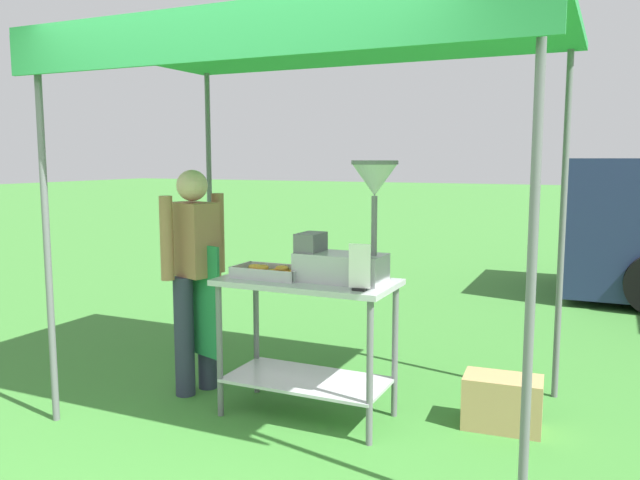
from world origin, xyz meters
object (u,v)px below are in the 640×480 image
(donut_fryer, at_px, (350,237))
(supply_crate, at_px, (502,402))
(donut_tray, at_px, (270,273))
(vendor, at_px, (195,269))
(stall_canopy, at_px, (313,51))
(menu_sign, at_px, (360,270))
(donut_cart, at_px, (307,319))

(donut_fryer, distance_m, supply_crate, 1.42)
(donut_tray, distance_m, vendor, 0.67)
(stall_canopy, distance_m, vendor, 1.73)
(menu_sign, bearing_deg, donut_fryer, 125.36)
(stall_canopy, xyz_separation_m, menu_sign, (0.43, -0.28, -1.33))
(donut_cart, relative_size, vendor, 0.71)
(menu_sign, bearing_deg, stall_canopy, 146.80)
(supply_crate, bearing_deg, vendor, -172.61)
(menu_sign, height_order, supply_crate, menu_sign)
(donut_tray, xyz_separation_m, menu_sign, (0.69, -0.17, 0.09))
(vendor, bearing_deg, menu_sign, -10.56)
(donut_tray, bearing_deg, vendor, 172.51)
(donut_tray, bearing_deg, supply_crate, 13.96)
(stall_canopy, relative_size, donut_fryer, 4.09)
(stall_canopy, height_order, donut_fryer, stall_canopy)
(stall_canopy, relative_size, menu_sign, 11.20)
(donut_cart, xyz_separation_m, vendor, (-0.92, 0.07, 0.25))
(donut_tray, distance_m, donut_fryer, 0.60)
(donut_tray, xyz_separation_m, donut_fryer, (0.54, 0.05, 0.26))
(menu_sign, relative_size, supply_crate, 0.56)
(donut_fryer, bearing_deg, supply_crate, 19.01)
(donut_cart, bearing_deg, menu_sign, -23.04)
(donut_tray, height_order, donut_fryer, donut_fryer)
(donut_fryer, bearing_deg, vendor, 178.08)
(donut_fryer, xyz_separation_m, vendor, (-1.21, 0.04, -0.30))
(vendor, bearing_deg, donut_tray, -7.49)
(donut_tray, height_order, supply_crate, donut_tray)
(menu_sign, distance_m, supply_crate, 1.27)
(menu_sign, height_order, vendor, vendor)
(stall_canopy, bearing_deg, supply_crate, 11.57)
(menu_sign, xyz_separation_m, supply_crate, (0.77, 0.53, -0.87))
(donut_tray, height_order, vendor, vendor)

